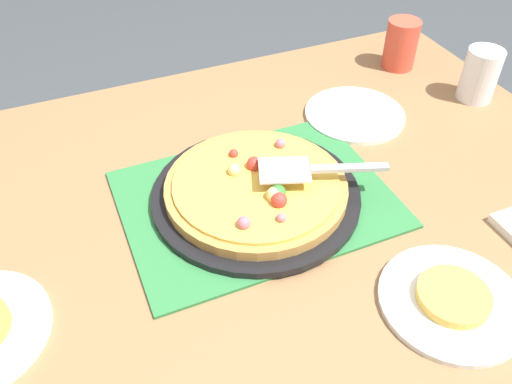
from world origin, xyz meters
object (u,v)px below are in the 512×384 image
plate_far_right (451,301)px  cup_far (401,44)px  pizza (256,187)px  served_slice_right (454,296)px  plate_side (355,114)px  pizza_server (311,169)px  pizza_pan (256,195)px  cup_near (480,75)px

plate_far_right → cup_far: size_ratio=1.83×
pizza → served_slice_right: 0.37m
plate_side → pizza_server: (0.22, 0.20, 0.06)m
pizza_server → plate_side: bearing=-137.5°
plate_far_right → plate_side: 0.51m
plate_far_right → pizza_server: pizza_server is taller
served_slice_right → pizza: bearing=-61.0°
plate_side → pizza_server: size_ratio=0.95×
plate_far_right → plate_side: bearing=-104.5°
pizza → cup_far: (-0.53, -0.32, 0.03)m
cup_far → pizza_pan: bearing=31.3°
served_slice_right → cup_far: 0.73m
pizza_pan → cup_near: bearing=-168.4°
pizza_pan → cup_near: 0.62m
served_slice_right → pizza_server: size_ratio=0.48×
served_slice_right → cup_near: 0.62m
pizza → served_slice_right: size_ratio=3.00×
plate_far_right → pizza: bearing=-61.0°
plate_side → pizza_server: bearing=42.5°
cup_far → pizza_server: size_ratio=0.52×
pizza_pan → cup_far: (-0.53, -0.32, 0.05)m
pizza_pan → pizza_server: pizza_server is taller
pizza_pan → served_slice_right: bearing=119.0°
cup_near → pizza_server: size_ratio=0.52×
pizza_pan → pizza_server: 0.11m
pizza → plate_side: 0.35m
plate_side → cup_far: cup_far is taller
pizza_pan → served_slice_right: 0.37m
plate_side → served_slice_right: served_slice_right is taller
served_slice_right → cup_near: cup_near is taller
pizza → cup_far: cup_far is taller
pizza_pan → cup_far: 0.62m
pizza_pan → cup_near: (-0.60, -0.12, 0.05)m
pizza → plate_side: bearing=-151.6°
pizza → plate_far_right: (-0.18, 0.33, -0.03)m
pizza_pan → served_slice_right: served_slice_right is taller
cup_far → cup_near: bearing=111.5°
pizza → cup_near: size_ratio=2.75×
served_slice_right → cup_far: cup_far is taller
pizza → pizza_server: pizza_server is taller
pizza → pizza_server: size_ratio=1.43×
plate_side → cup_far: bearing=-144.6°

